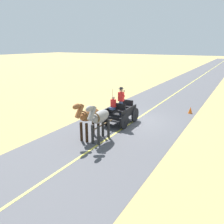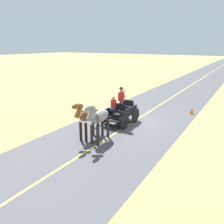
{
  "view_description": "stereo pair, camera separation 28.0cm",
  "coord_description": "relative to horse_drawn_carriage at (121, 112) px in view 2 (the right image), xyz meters",
  "views": [
    {
      "loc": [
        -6.06,
        13.34,
        5.04
      ],
      "look_at": [
        0.54,
        1.98,
        1.1
      ],
      "focal_mm": 36.33,
      "sensor_mm": 36.0,
      "label": 1
    },
    {
      "loc": [
        -6.3,
        13.2,
        5.04
      ],
      "look_at": [
        0.54,
        1.98,
        1.1
      ],
      "focal_mm": 36.33,
      "sensor_mm": 36.0,
      "label": 2
    }
  ],
  "objects": [
    {
      "name": "traffic_cone",
      "position": [
        -3.46,
        -4.73,
        -0.57
      ],
      "size": [
        0.32,
        0.32,
        0.5
      ],
      "primitive_type": "cone",
      "color": "orange",
      "rests_on": "ground"
    },
    {
      "name": "horse_drawn_carriage",
      "position": [
        0.0,
        0.0,
        0.0
      ],
      "size": [
        1.42,
        4.5,
        2.5
      ],
      "color": "black",
      "rests_on": "ground"
    },
    {
      "name": "horse_near_side",
      "position": [
        -0.35,
        3.03,
        0.51
      ],
      "size": [
        0.64,
        2.13,
        2.21
      ],
      "color": "gray",
      "rests_on": "ground"
    },
    {
      "name": "road_surface",
      "position": [
        -0.54,
        -0.87,
        -0.81
      ],
      "size": [
        6.73,
        160.0,
        0.01
      ],
      "primitive_type": "cube",
      "color": "#4C4C51",
      "rests_on": "ground"
    },
    {
      "name": "horse_off_side",
      "position": [
        0.37,
        3.03,
        0.51
      ],
      "size": [
        0.59,
        2.13,
        2.21
      ],
      "color": "brown",
      "rests_on": "ground"
    },
    {
      "name": "ground_plane",
      "position": [
        -0.54,
        -0.87,
        -0.82
      ],
      "size": [
        200.0,
        200.0,
        0.0
      ],
      "primitive_type": "plane",
      "color": "tan"
    },
    {
      "name": "road_centre_stripe",
      "position": [
        -0.54,
        -0.87,
        -0.81
      ],
      "size": [
        0.12,
        160.0,
        0.0
      ],
      "primitive_type": "cube",
      "color": "#DBCC4C",
      "rests_on": "road_surface"
    }
  ]
}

